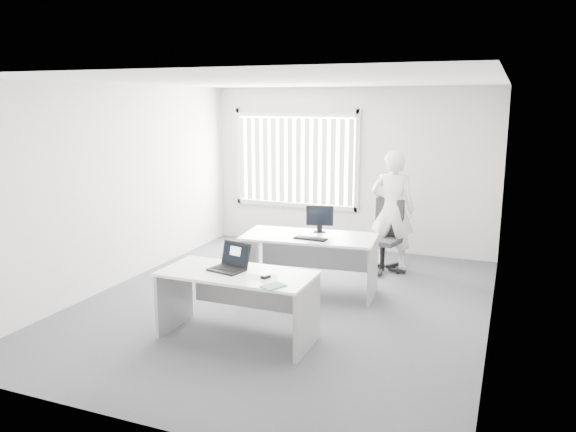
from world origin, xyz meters
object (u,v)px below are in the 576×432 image
at_px(desk_far, 309,252).
at_px(monitor, 320,219).
at_px(desk_near, 237,291).
at_px(person, 393,210).
at_px(laptop, 226,258).
at_px(office_chair, 384,249).

bearing_deg(desk_far, monitor, 68.99).
xyz_separation_m(desk_near, person, (1.01, 3.29, 0.38)).
bearing_deg(person, monitor, 60.72).
relative_size(laptop, monitor, 1.00).
xyz_separation_m(office_chair, laptop, (-1.07, -3.10, 0.56)).
xyz_separation_m(desk_near, monitor, (0.29, 1.93, 0.44)).
distance_m(person, monitor, 1.55).
relative_size(office_chair, laptop, 2.93).
bearing_deg(desk_near, monitor, 81.60).
distance_m(laptop, monitor, 1.97).
height_order(desk_near, laptop, laptop).
height_order(desk_near, office_chair, office_chair).
bearing_deg(desk_far, laptop, -107.93).
xyz_separation_m(person, monitor, (-0.72, -1.37, 0.07)).
xyz_separation_m(desk_far, person, (0.79, 1.61, 0.34)).
bearing_deg(laptop, person, 83.33).
distance_m(desk_near, desk_far, 1.70).
bearing_deg(monitor, person, 46.67).
height_order(person, laptop, person).
distance_m(desk_far, person, 1.82).
bearing_deg(office_chair, monitor, -106.21).
bearing_deg(desk_far, desk_near, -103.61).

